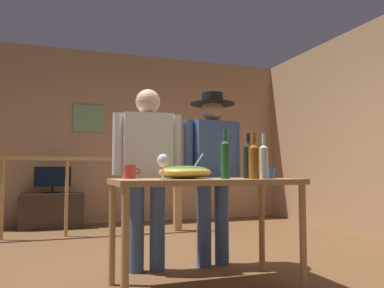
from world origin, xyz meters
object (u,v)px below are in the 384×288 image
(mug_red, at_px, (130,172))
(person_standing_left, at_px, (147,163))
(wine_glass, at_px, (163,162))
(wine_bottle_clear, at_px, (264,160))
(mug_blue, at_px, (270,173))
(person_standing_right, at_px, (213,163))
(salad_bowl, at_px, (185,171))
(wine_bottle_green, at_px, (225,158))
(wine_bottle_dark, at_px, (248,160))
(serving_table, at_px, (205,191))
(flat_screen_tv, at_px, (53,177))
(framed_picture, at_px, (89,119))
(stair_railing, at_px, (108,183))
(wine_bottle_amber, at_px, (254,160))
(tv_console, at_px, (52,211))

(mug_red, xyz_separation_m, person_standing_left, (0.22, 0.39, 0.08))
(wine_glass, relative_size, mug_red, 1.43)
(wine_bottle_clear, relative_size, mug_blue, 3.08)
(wine_bottle_clear, height_order, person_standing_right, person_standing_right)
(salad_bowl, height_order, person_standing_left, person_standing_left)
(wine_bottle_green, relative_size, wine_bottle_dark, 1.04)
(wine_glass, bearing_deg, person_standing_right, 46.85)
(person_standing_left, height_order, person_standing_right, person_standing_right)
(serving_table, relative_size, salad_bowl, 3.41)
(salad_bowl, xyz_separation_m, mug_blue, (0.68, -0.09, -0.01))
(salad_bowl, height_order, wine_glass, salad_bowl)
(serving_table, distance_m, mug_blue, 0.56)
(wine_bottle_clear, xyz_separation_m, person_standing_left, (-0.72, 0.72, -0.01))
(flat_screen_tv, distance_m, wine_bottle_dark, 3.72)
(person_standing_right, bearing_deg, mug_blue, 106.17)
(framed_picture, relative_size, salad_bowl, 1.24)
(wine_bottle_green, xyz_separation_m, mug_blue, (0.40, 0.03, -0.11))
(flat_screen_tv, height_order, wine_bottle_green, wine_bottle_green)
(framed_picture, relative_size, mug_blue, 4.46)
(wine_bottle_green, distance_m, wine_bottle_clear, 0.29)
(salad_bowl, distance_m, wine_bottle_green, 0.32)
(wine_bottle_dark, height_order, mug_blue, wine_bottle_dark)
(stair_railing, height_order, salad_bowl, stair_railing)
(stair_railing, bearing_deg, mug_blue, -70.42)
(wine_bottle_dark, height_order, wine_bottle_clear, wine_bottle_dark)
(serving_table, xyz_separation_m, wine_glass, (-0.35, -0.11, 0.21))
(salad_bowl, relative_size, mug_blue, 3.61)
(wine_glass, xyz_separation_m, mug_red, (-0.17, 0.31, -0.07))
(stair_railing, height_order, wine_bottle_clear, wine_bottle_clear)
(serving_table, xyz_separation_m, wine_bottle_amber, (0.31, -0.17, 0.23))
(tv_console, height_order, wine_bottle_dark, wine_bottle_dark)
(mug_blue, distance_m, mug_red, 1.09)
(flat_screen_tv, relative_size, salad_bowl, 1.31)
(mug_blue, bearing_deg, framed_picture, 106.57)
(tv_console, xyz_separation_m, wine_glass, (0.75, -3.56, 0.66))
(stair_railing, height_order, person_standing_left, person_standing_left)
(wine_bottle_clear, xyz_separation_m, person_standing_right, (-0.12, 0.72, -0.00))
(mug_red, bearing_deg, wine_bottle_green, -20.74)
(stair_railing, height_order, flat_screen_tv, stair_railing)
(tv_console, relative_size, wine_bottle_dark, 2.55)
(stair_railing, height_order, wine_bottle_green, wine_bottle_green)
(flat_screen_tv, relative_size, wine_bottle_clear, 1.54)
(mug_red, relative_size, person_standing_left, 0.08)
(framed_picture, relative_size, wine_bottle_clear, 1.45)
(serving_table, xyz_separation_m, wine_bottle_dark, (0.36, 0.01, 0.23))
(person_standing_left, bearing_deg, tv_console, -69.25)
(mug_red, bearing_deg, wine_glass, -61.48)
(salad_bowl, bearing_deg, wine_bottle_clear, -20.18)
(mug_blue, bearing_deg, salad_bowl, 172.33)
(wine_glass, relative_size, person_standing_right, 0.11)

